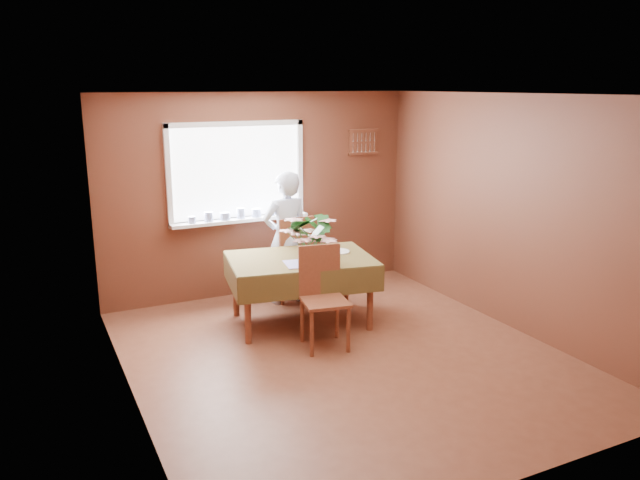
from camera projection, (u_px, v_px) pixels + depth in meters
name	position (u px, v px, depth m)	size (l,w,h in m)	color
floor	(345.00, 356.00, 6.10)	(4.50, 4.50, 0.00)	brown
ceiling	(347.00, 94.00, 5.49)	(4.50, 4.50, 0.00)	white
wall_back	(260.00, 195.00, 7.76)	(4.00, 4.00, 0.00)	brown
wall_front	(520.00, 308.00, 3.84)	(4.00, 4.00, 0.00)	brown
wall_left	(124.00, 258.00, 4.94)	(4.50, 4.50, 0.00)	brown
wall_right	(511.00, 213.00, 6.65)	(4.50, 4.50, 0.00)	brown
window_assembly	(239.00, 190.00, 7.56)	(1.72, 0.20, 1.22)	white
spoon_rack	(363.00, 142.00, 8.20)	(0.44, 0.05, 0.33)	brown
dining_table	(301.00, 266.00, 6.81)	(1.71, 1.31, 0.76)	brown
chair_far	(292.00, 255.00, 7.57)	(0.49, 0.49, 1.05)	brown
chair_near	(322.00, 292.00, 6.27)	(0.51, 0.51, 1.02)	brown
seated_woman	(286.00, 238.00, 7.44)	(0.59, 0.39, 1.61)	white
flower_bouquet	(310.00, 235.00, 6.54)	(0.53, 0.53, 0.45)	white
side_plate	(338.00, 252.00, 7.01)	(0.26, 0.26, 0.01)	white
table_knife	(322.00, 259.00, 6.69)	(0.02, 0.22, 0.00)	silver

